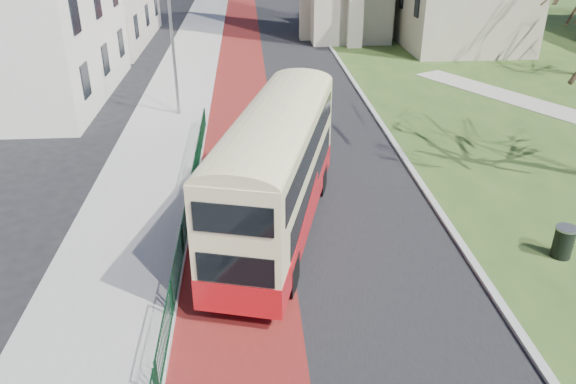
{
  "coord_description": "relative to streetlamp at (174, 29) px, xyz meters",
  "views": [
    {
      "loc": [
        -0.73,
        -11.43,
        9.82
      ],
      "look_at": [
        0.42,
        4.26,
        2.0
      ],
      "focal_mm": 35.0,
      "sensor_mm": 36.0,
      "label": 1
    }
  ],
  "objects": [
    {
      "name": "ground",
      "position": [
        4.35,
        -18.0,
        -4.59
      ],
      "size": [
        160.0,
        160.0,
        0.0
      ],
      "primitive_type": "plane",
      "color": "black",
      "rests_on": "ground"
    },
    {
      "name": "road_carriageway",
      "position": [
        5.85,
        2.0,
        -4.59
      ],
      "size": [
        9.0,
        120.0,
        0.01
      ],
      "primitive_type": "cube",
      "color": "black",
      "rests_on": "ground"
    },
    {
      "name": "bus_lane",
      "position": [
        3.15,
        2.0,
        -4.59
      ],
      "size": [
        3.4,
        120.0,
        0.01
      ],
      "primitive_type": "cube",
      "color": "#591414",
      "rests_on": "ground"
    },
    {
      "name": "pavement_west",
      "position": [
        -0.65,
        2.0,
        -4.53
      ],
      "size": [
        4.0,
        120.0,
        0.12
      ],
      "primitive_type": "cube",
      "color": "gray",
      "rests_on": "ground"
    },
    {
      "name": "kerb_west",
      "position": [
        1.35,
        2.0,
        -4.53
      ],
      "size": [
        0.25,
        120.0,
        0.13
      ],
      "primitive_type": "cube",
      "color": "#999993",
      "rests_on": "ground"
    },
    {
      "name": "kerb_east",
      "position": [
        10.45,
        4.0,
        -4.53
      ],
      "size": [
        0.25,
        80.0,
        0.13
      ],
      "primitive_type": "cube",
      "color": "#999993",
      "rests_on": "ground"
    },
    {
      "name": "pedestrian_railing",
      "position": [
        1.4,
        -14.0,
        -4.04
      ],
      "size": [
        0.07,
        24.0,
        1.12
      ],
      "color": "#0C371F",
      "rests_on": "ground"
    },
    {
      "name": "streetlamp",
      "position": [
        0.0,
        0.0,
        0.0
      ],
      "size": [
        2.13,
        0.18,
        8.0
      ],
      "color": "gray",
      "rests_on": "pavement_west"
    },
    {
      "name": "bus",
      "position": [
        4.47,
        -12.81,
        -2.16
      ],
      "size": [
        4.91,
        10.48,
        4.27
      ],
      "rotation": [
        0.0,
        0.0,
        -0.26
      ],
      "color": "#B41015",
      "rests_on": "ground"
    },
    {
      "name": "litter_bin",
      "position": [
        13.36,
        -15.03,
        -4.02
      ],
      "size": [
        0.86,
        0.86,
        1.05
      ],
      "rotation": [
        0.0,
        0.0,
        0.4
      ],
      "color": "black",
      "rests_on": "grass_green"
    }
  ]
}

